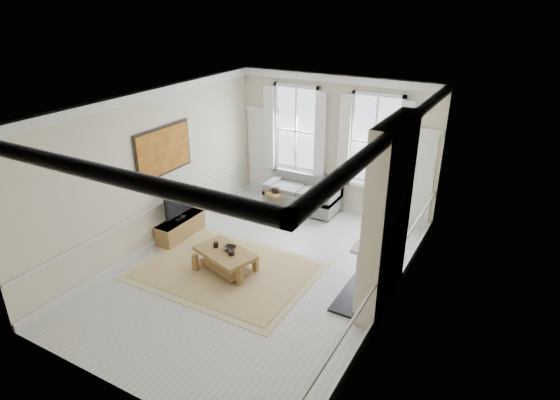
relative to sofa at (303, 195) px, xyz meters
The scene contains 23 objects.
floor 3.18m from the sofa, 79.38° to the right, with size 7.20×7.20×0.00m, color #B7B5AD.
ceiling 4.39m from the sofa, 79.38° to the right, with size 7.20×7.20×0.00m, color white.
back_wall 1.54m from the sofa, 40.13° to the left, with size 5.20×5.20×0.00m, color beige.
left_wall 3.94m from the sofa, 122.98° to the right, with size 7.20×7.20×0.00m, color beige.
right_wall 4.65m from the sofa, 44.32° to the right, with size 7.20×7.20×0.00m, color beige.
window_left 1.67m from the sofa, 136.62° to the left, with size 1.26×0.20×2.20m, color #B2BCC6, non-canonical shape.
window_right 2.29m from the sofa, 15.13° to the left, with size 1.26×0.20×2.20m, color #B2BCC6, non-canonical shape.
door_left 1.73m from the sofa, 162.90° to the left, with size 0.90×0.08×2.30m, color silver.
door_right 2.79m from the sofa, ahead, with size 0.90×0.08×2.30m, color silver.
painting 3.83m from the sofa, 125.14° to the right, with size 0.05×1.66×1.06m, color #BA891F.
chimney_breast 4.39m from the sofa, 44.04° to the right, with size 0.35×1.70×3.38m, color beige.
hearth 3.90m from the sofa, 48.39° to the right, with size 0.55×1.50×0.05m, color black.
fireplace 4.04m from the sofa, 46.27° to the right, with size 0.21×1.45×1.33m.
mirror 4.37m from the sofa, 46.16° to the right, with size 0.06×1.26×1.06m, color #B98932.
sofa is the anchor object (origin of this frame).
side_table 0.73m from the sofa, 140.51° to the right, with size 0.50×0.50×0.50m.
rug 3.48m from the sofa, 90.24° to the right, with size 3.50×2.60×0.02m, color tan.
coffee_table 3.46m from the sofa, 90.24° to the right, with size 1.39×1.06×0.46m.
ceramic_pot_a 3.43m from the sofa, 94.43° to the right, with size 0.11×0.11×0.11m, color black.
ceramic_pot_b 3.52m from the sofa, 86.98° to the right, with size 0.12×0.12×0.09m, color black.
bowl 3.37m from the sofa, 89.40° to the right, with size 0.25×0.25×0.06m, color black.
tv_stand 3.27m from the sofa, 122.51° to the right, with size 0.41×1.27×0.45m, color brown.
tv 3.29m from the sofa, 122.17° to the right, with size 0.08×0.90×0.68m.
Camera 1 is at (4.29, -6.84, 5.16)m, focal length 30.00 mm.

